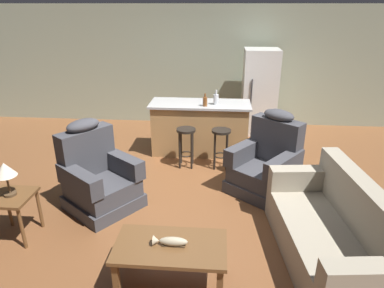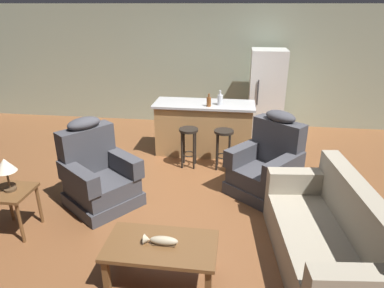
{
  "view_description": "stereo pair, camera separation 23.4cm",
  "coord_description": "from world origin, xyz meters",
  "px_view_note": "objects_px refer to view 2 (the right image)",
  "views": [
    {
      "loc": [
        0.34,
        -4.57,
        2.6
      ],
      "look_at": [
        -0.03,
        -0.1,
        0.75
      ],
      "focal_mm": 32.0,
      "sensor_mm": 36.0,
      "label": 1
    },
    {
      "loc": [
        0.57,
        -4.55,
        2.6
      ],
      "look_at": [
        -0.03,
        -0.1,
        0.75
      ],
      "focal_mm": 32.0,
      "sensor_mm": 36.0,
      "label": 2
    }
  ],
  "objects_px": {
    "fish_figurine": "(161,241)",
    "refrigerator": "(266,93)",
    "couch": "(328,239)",
    "bottle_short_amber": "(220,99)",
    "bar_stool_left": "(189,140)",
    "recliner_near_lamp": "(98,175)",
    "kitchen_island": "(204,128)",
    "bottle_tall_green": "(209,102)",
    "end_table": "(12,198)",
    "table_lamp": "(5,167)",
    "coffee_table": "(161,249)",
    "bar_stool_right": "(224,142)",
    "recliner_near_island": "(267,166)"
  },
  "relations": [
    {
      "from": "fish_figurine",
      "to": "refrigerator",
      "type": "height_order",
      "value": "refrigerator"
    },
    {
      "from": "couch",
      "to": "bottle_short_amber",
      "type": "height_order",
      "value": "bottle_short_amber"
    },
    {
      "from": "couch",
      "to": "bar_stool_left",
      "type": "height_order",
      "value": "couch"
    },
    {
      "from": "bar_stool_left",
      "to": "fish_figurine",
      "type": "bearing_deg",
      "value": -87.82
    },
    {
      "from": "recliner_near_lamp",
      "to": "bar_stool_left",
      "type": "distance_m",
      "value": 1.7
    },
    {
      "from": "bar_stool_left",
      "to": "kitchen_island",
      "type": "bearing_deg",
      "value": 72.85
    },
    {
      "from": "bottle_short_amber",
      "to": "bottle_tall_green",
      "type": "bearing_deg",
      "value": -148.68
    },
    {
      "from": "end_table",
      "to": "bottle_tall_green",
      "type": "xyz_separation_m",
      "value": [
        2.12,
        2.52,
        0.57
      ]
    },
    {
      "from": "fish_figurine",
      "to": "kitchen_island",
      "type": "height_order",
      "value": "kitchen_island"
    },
    {
      "from": "fish_figurine",
      "to": "table_lamp",
      "type": "xyz_separation_m",
      "value": [
        -1.92,
        0.55,
        0.41
      ]
    },
    {
      "from": "coffee_table",
      "to": "kitchen_island",
      "type": "height_order",
      "value": "kitchen_island"
    },
    {
      "from": "coffee_table",
      "to": "bottle_short_amber",
      "type": "relative_size",
      "value": 4.25
    },
    {
      "from": "recliner_near_lamp",
      "to": "refrigerator",
      "type": "xyz_separation_m",
      "value": [
        2.43,
        3.15,
        0.46
      ]
    },
    {
      "from": "bar_stool_right",
      "to": "couch",
      "type": "bearing_deg",
      "value": -61.73
    },
    {
      "from": "kitchen_island",
      "to": "refrigerator",
      "type": "relative_size",
      "value": 1.02
    },
    {
      "from": "couch",
      "to": "recliner_near_lamp",
      "type": "distance_m",
      "value": 2.98
    },
    {
      "from": "kitchen_island",
      "to": "bottle_short_amber",
      "type": "relative_size",
      "value": 6.96
    },
    {
      "from": "couch",
      "to": "end_table",
      "type": "distance_m",
      "value": 3.61
    },
    {
      "from": "recliner_near_lamp",
      "to": "kitchen_island",
      "type": "distance_m",
      "value": 2.32
    },
    {
      "from": "fish_figurine",
      "to": "recliner_near_lamp",
      "type": "distance_m",
      "value": 1.74
    },
    {
      "from": "fish_figurine",
      "to": "refrigerator",
      "type": "distance_m",
      "value": 4.64
    },
    {
      "from": "coffee_table",
      "to": "bar_stool_right",
      "type": "xyz_separation_m",
      "value": [
        0.48,
        2.62,
        0.11
      ]
    },
    {
      "from": "end_table",
      "to": "coffee_table",
      "type": "bearing_deg",
      "value": -15.53
    },
    {
      "from": "table_lamp",
      "to": "bar_stool_right",
      "type": "relative_size",
      "value": 0.6
    },
    {
      "from": "couch",
      "to": "recliner_near_island",
      "type": "bearing_deg",
      "value": -77.13
    },
    {
      "from": "couch",
      "to": "bar_stool_right",
      "type": "bearing_deg",
      "value": -67.82
    },
    {
      "from": "kitchen_island",
      "to": "fish_figurine",
      "type": "bearing_deg",
      "value": -91.67
    },
    {
      "from": "table_lamp",
      "to": "refrigerator",
      "type": "xyz_separation_m",
      "value": [
        3.19,
        3.9,
        0.01
      ]
    },
    {
      "from": "recliner_near_island",
      "to": "bar_stool_left",
      "type": "height_order",
      "value": "recliner_near_island"
    },
    {
      "from": "bottle_tall_green",
      "to": "bar_stool_left",
      "type": "bearing_deg",
      "value": -123.46
    },
    {
      "from": "end_table",
      "to": "bottle_short_amber",
      "type": "relative_size",
      "value": 2.17
    },
    {
      "from": "recliner_near_lamp",
      "to": "table_lamp",
      "type": "xyz_separation_m",
      "value": [
        -0.76,
        -0.75,
        0.45
      ]
    },
    {
      "from": "couch",
      "to": "recliner_near_island",
      "type": "distance_m",
      "value": 1.6
    },
    {
      "from": "bottle_tall_green",
      "to": "recliner_near_island",
      "type": "bearing_deg",
      "value": -49.65
    },
    {
      "from": "fish_figurine",
      "to": "couch",
      "type": "height_order",
      "value": "couch"
    },
    {
      "from": "bar_stool_right",
      "to": "bottle_tall_green",
      "type": "relative_size",
      "value": 3.04
    },
    {
      "from": "end_table",
      "to": "bottle_tall_green",
      "type": "relative_size",
      "value": 2.5
    },
    {
      "from": "coffee_table",
      "to": "recliner_near_island",
      "type": "height_order",
      "value": "recliner_near_island"
    },
    {
      "from": "coffee_table",
      "to": "recliner_near_lamp",
      "type": "xyz_separation_m",
      "value": [
        -1.17,
        1.3,
        0.06
      ]
    },
    {
      "from": "couch",
      "to": "recliner_near_island",
      "type": "height_order",
      "value": "recliner_near_island"
    },
    {
      "from": "kitchen_island",
      "to": "refrigerator",
      "type": "distance_m",
      "value": 1.72
    },
    {
      "from": "recliner_near_lamp",
      "to": "end_table",
      "type": "relative_size",
      "value": 2.14
    },
    {
      "from": "kitchen_island",
      "to": "end_table",
      "type": "bearing_deg",
      "value": -126.74
    },
    {
      "from": "recliner_near_lamp",
      "to": "bar_stool_left",
      "type": "bearing_deg",
      "value": 88.39
    },
    {
      "from": "bottle_tall_green",
      "to": "fish_figurine",
      "type": "bearing_deg",
      "value": -93.55
    },
    {
      "from": "bar_stool_right",
      "to": "refrigerator",
      "type": "distance_m",
      "value": 2.03
    },
    {
      "from": "recliner_near_lamp",
      "to": "fish_figurine",
      "type": "bearing_deg",
      "value": -10.8
    },
    {
      "from": "end_table",
      "to": "bottle_short_amber",
      "type": "height_order",
      "value": "bottle_short_amber"
    },
    {
      "from": "coffee_table",
      "to": "bar_stool_right",
      "type": "height_order",
      "value": "bar_stool_right"
    },
    {
      "from": "recliner_near_island",
      "to": "bar_stool_left",
      "type": "relative_size",
      "value": 1.76
    }
  ]
}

